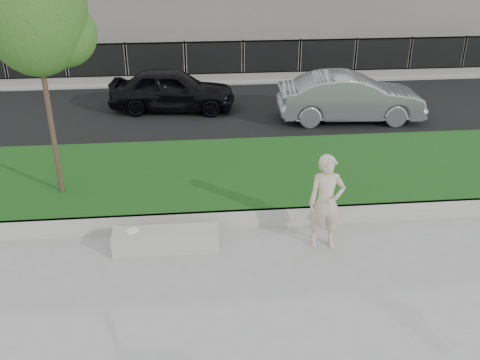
{
  "coord_description": "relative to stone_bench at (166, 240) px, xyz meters",
  "views": [
    {
      "loc": [
        -0.52,
        -8.25,
        5.57
      ],
      "look_at": [
        0.41,
        1.2,
        1.0
      ],
      "focal_mm": 40.0,
      "sensor_mm": 36.0,
      "label": 1
    }
  ],
  "objects": [
    {
      "name": "grass_bank",
      "position": [
        1.06,
        2.6,
        -0.0
      ],
      "size": [
        34.0,
        4.0,
        0.4
      ],
      "primitive_type": "cube",
      "color": "#0D3710",
      "rests_on": "ground"
    },
    {
      "name": "young_tree",
      "position": [
        -2.18,
        1.92,
        3.9
      ],
      "size": [
        2.08,
        1.99,
        5.09
      ],
      "color": "#38281C",
      "rests_on": "grass_bank"
    },
    {
      "name": "car_dark",
      "position": [
        0.02,
        8.3,
        0.52
      ],
      "size": [
        4.16,
        2.07,
        1.36
      ],
      "primitive_type": "imported",
      "rotation": [
        0.0,
        0.0,
        1.45
      ],
      "color": "black",
      "rests_on": "street"
    },
    {
      "name": "book",
      "position": [
        -0.62,
        0.04,
        0.21
      ],
      "size": [
        0.27,
        0.25,
        0.03
      ],
      "primitive_type": "cube",
      "rotation": [
        0.0,
        0.0,
        0.52
      ],
      "color": "white",
      "rests_on": "stone_bench"
    },
    {
      "name": "iron_fence",
      "position": [
        1.06,
        11.6,
        0.34
      ],
      "size": [
        32.0,
        0.3,
        1.5
      ],
      "color": "slate",
      "rests_on": "far_pavement"
    },
    {
      "name": "street",
      "position": [
        1.06,
        8.1,
        -0.18
      ],
      "size": [
        34.0,
        7.0,
        0.04
      ],
      "primitive_type": "cube",
      "color": "black",
      "rests_on": "ground"
    },
    {
      "name": "far_pavement",
      "position": [
        1.06,
        12.6,
        -0.14
      ],
      "size": [
        34.0,
        3.0,
        0.12
      ],
      "primitive_type": "cube",
      "color": "gray",
      "rests_on": "ground"
    },
    {
      "name": "car_silver",
      "position": [
        5.46,
        6.77,
        0.56
      ],
      "size": [
        4.49,
        1.8,
        1.45
      ],
      "primitive_type": "imported",
      "rotation": [
        0.0,
        0.0,
        1.51
      ],
      "color": "gray",
      "rests_on": "street"
    },
    {
      "name": "man",
      "position": [
        2.98,
        -0.15,
        0.72
      ],
      "size": [
        0.7,
        0.48,
        1.85
      ],
      "primitive_type": "imported",
      "rotation": [
        0.0,
        0.0,
        -0.06
      ],
      "color": "beige",
      "rests_on": "ground"
    },
    {
      "name": "ground",
      "position": [
        1.06,
        -0.4,
        -0.2
      ],
      "size": [
        90.0,
        90.0,
        0.0
      ],
      "primitive_type": "plane",
      "color": "gray",
      "rests_on": "ground"
    },
    {
      "name": "stone_bench",
      "position": [
        0.0,
        0.0,
        0.0
      ],
      "size": [
        1.98,
        0.49,
        0.4
      ],
      "primitive_type": "cube",
      "color": "#A09E95",
      "rests_on": "ground"
    },
    {
      "name": "grass_kerb",
      "position": [
        1.06,
        0.64,
        -0.0
      ],
      "size": [
        34.0,
        0.08,
        0.4
      ],
      "primitive_type": "cube",
      "color": "#A09E95",
      "rests_on": "ground"
    }
  ]
}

